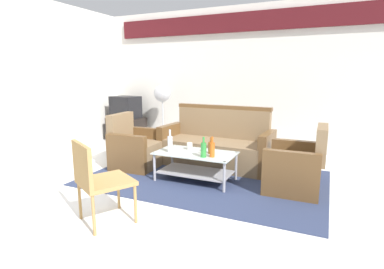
{
  "coord_description": "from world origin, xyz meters",
  "views": [
    {
      "loc": [
        1.54,
        -3.0,
        1.46
      ],
      "look_at": [
        -0.18,
        0.76,
        0.65
      ],
      "focal_mm": 28.26,
      "sensor_mm": 36.0,
      "label": 1
    }
  ],
  "objects_px": {
    "couch": "(216,147)",
    "bottle_clear": "(170,144)",
    "wicker_chair": "(96,176)",
    "coffee_table": "(195,162)",
    "cup": "(190,146)",
    "bottle_orange": "(212,149)",
    "tv_stand": "(127,129)",
    "armchair_left": "(136,149)",
    "pedestal_fan": "(162,97)",
    "bottle_green": "(204,149)",
    "bottle_brown": "(211,148)",
    "television": "(126,107)",
    "armchair_right": "(296,169)"
  },
  "relations": [
    {
      "from": "pedestal_fan",
      "to": "cup",
      "type": "bearing_deg",
      "value": -50.42
    },
    {
      "from": "pedestal_fan",
      "to": "wicker_chair",
      "type": "height_order",
      "value": "pedestal_fan"
    },
    {
      "from": "coffee_table",
      "to": "cup",
      "type": "distance_m",
      "value": 0.26
    },
    {
      "from": "couch",
      "to": "bottle_clear",
      "type": "bearing_deg",
      "value": 72.51
    },
    {
      "from": "bottle_green",
      "to": "wicker_chair",
      "type": "bearing_deg",
      "value": -112.42
    },
    {
      "from": "couch",
      "to": "bottle_clear",
      "type": "xyz_separation_m",
      "value": [
        -0.34,
        -0.94,
        0.22
      ]
    },
    {
      "from": "bottle_clear",
      "to": "bottle_brown",
      "type": "xyz_separation_m",
      "value": [
        0.55,
        0.16,
        -0.04
      ]
    },
    {
      "from": "couch",
      "to": "television",
      "type": "distance_m",
      "value": 2.78
    },
    {
      "from": "couch",
      "to": "bottle_green",
      "type": "height_order",
      "value": "couch"
    },
    {
      "from": "bottle_orange",
      "to": "tv_stand",
      "type": "distance_m",
      "value": 3.45
    },
    {
      "from": "couch",
      "to": "wicker_chair",
      "type": "distance_m",
      "value": 2.4
    },
    {
      "from": "armchair_right",
      "to": "coffee_table",
      "type": "relative_size",
      "value": 0.77
    },
    {
      "from": "coffee_table",
      "to": "bottle_orange",
      "type": "distance_m",
      "value": 0.4
    },
    {
      "from": "bottle_clear",
      "to": "wicker_chair",
      "type": "distance_m",
      "value": 1.42
    },
    {
      "from": "couch",
      "to": "armchair_left",
      "type": "bearing_deg",
      "value": 30.24
    },
    {
      "from": "armchair_left",
      "to": "pedestal_fan",
      "type": "relative_size",
      "value": 0.67
    },
    {
      "from": "armchair_left",
      "to": "coffee_table",
      "type": "bearing_deg",
      "value": 76.02
    },
    {
      "from": "armchair_right",
      "to": "bottle_orange",
      "type": "height_order",
      "value": "armchair_right"
    },
    {
      "from": "bottle_orange",
      "to": "armchair_right",
      "type": "bearing_deg",
      "value": 17.67
    },
    {
      "from": "bottle_brown",
      "to": "bottle_orange",
      "type": "bearing_deg",
      "value": -63.07
    },
    {
      "from": "coffee_table",
      "to": "television",
      "type": "height_order",
      "value": "television"
    },
    {
      "from": "armchair_left",
      "to": "pedestal_fan",
      "type": "height_order",
      "value": "pedestal_fan"
    },
    {
      "from": "coffee_table",
      "to": "armchair_left",
      "type": "bearing_deg",
      "value": 169.61
    },
    {
      "from": "armchair_left",
      "to": "pedestal_fan",
      "type": "bearing_deg",
      "value": -168.17
    },
    {
      "from": "bottle_green",
      "to": "bottle_brown",
      "type": "height_order",
      "value": "bottle_green"
    },
    {
      "from": "armchair_left",
      "to": "cup",
      "type": "bearing_deg",
      "value": 81.14
    },
    {
      "from": "coffee_table",
      "to": "bottle_brown",
      "type": "xyz_separation_m",
      "value": [
        0.21,
        0.03,
        0.22
      ]
    },
    {
      "from": "bottle_green",
      "to": "cup",
      "type": "distance_m",
      "value": 0.45
    },
    {
      "from": "coffee_table",
      "to": "bottle_clear",
      "type": "bearing_deg",
      "value": -159.55
    },
    {
      "from": "bottle_orange",
      "to": "television",
      "type": "bearing_deg",
      "value": 145.27
    },
    {
      "from": "couch",
      "to": "bottle_clear",
      "type": "relative_size",
      "value": 5.74
    },
    {
      "from": "cup",
      "to": "tv_stand",
      "type": "height_order",
      "value": "tv_stand"
    },
    {
      "from": "cup",
      "to": "tv_stand",
      "type": "bearing_deg",
      "value": 144.31
    },
    {
      "from": "television",
      "to": "armchair_left",
      "type": "bearing_deg",
      "value": 139.12
    },
    {
      "from": "bottle_clear",
      "to": "tv_stand",
      "type": "height_order",
      "value": "bottle_clear"
    },
    {
      "from": "armchair_left",
      "to": "bottle_clear",
      "type": "relative_size",
      "value": 2.67
    },
    {
      "from": "bottle_green",
      "to": "tv_stand",
      "type": "bearing_deg",
      "value": 143.63
    },
    {
      "from": "bottle_clear",
      "to": "television",
      "type": "distance_m",
      "value": 2.96
    },
    {
      "from": "couch",
      "to": "bottle_brown",
      "type": "relative_size",
      "value": 8.13
    },
    {
      "from": "bottle_orange",
      "to": "cup",
      "type": "relative_size",
      "value": 2.72
    },
    {
      "from": "bottle_orange",
      "to": "bottle_brown",
      "type": "distance_m",
      "value": 0.18
    },
    {
      "from": "armchair_right",
      "to": "wicker_chair",
      "type": "distance_m",
      "value": 2.44
    },
    {
      "from": "bottle_orange",
      "to": "wicker_chair",
      "type": "distance_m",
      "value": 1.57
    },
    {
      "from": "bottle_clear",
      "to": "tv_stand",
      "type": "bearing_deg",
      "value": 138.36
    },
    {
      "from": "tv_stand",
      "to": "pedestal_fan",
      "type": "height_order",
      "value": "pedestal_fan"
    },
    {
      "from": "armchair_right",
      "to": "wicker_chair",
      "type": "bearing_deg",
      "value": 135.29
    },
    {
      "from": "tv_stand",
      "to": "television",
      "type": "xyz_separation_m",
      "value": [
        0.0,
        0.0,
        0.5
      ]
    },
    {
      "from": "cup",
      "to": "wicker_chair",
      "type": "bearing_deg",
      "value": -97.9
    },
    {
      "from": "bottle_clear",
      "to": "bottle_orange",
      "type": "height_order",
      "value": "bottle_clear"
    },
    {
      "from": "armchair_right",
      "to": "bottle_brown",
      "type": "xyz_separation_m",
      "value": [
        -1.11,
        -0.17,
        0.21
      ]
    }
  ]
}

